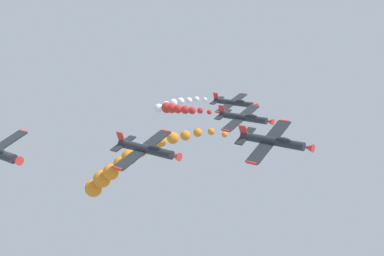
{
  "coord_description": "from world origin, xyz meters",
  "views": [
    {
      "loc": [
        51.51,
        41.4,
        129.15
      ],
      "look_at": [
        0.0,
        0.0,
        113.85
      ],
      "focal_mm": 42.75,
      "sensor_mm": 36.0,
      "label": 1
    }
  ],
  "objects_px": {
    "airplane_left_inner": "(244,118)",
    "airplane_left_outer": "(234,103)",
    "airplane_right_inner": "(146,149)",
    "airplane_lead": "(273,141)"
  },
  "relations": [
    {
      "from": "airplane_lead",
      "to": "airplane_left_inner",
      "type": "relative_size",
      "value": 1.0
    },
    {
      "from": "airplane_left_inner",
      "to": "airplane_right_inner",
      "type": "xyz_separation_m",
      "value": [
        23.83,
        0.68,
        -0.11
      ]
    },
    {
      "from": "airplane_left_inner",
      "to": "airplane_left_outer",
      "type": "relative_size",
      "value": 1.0
    },
    {
      "from": "airplane_left_inner",
      "to": "airplane_right_inner",
      "type": "bearing_deg",
      "value": 1.62
    },
    {
      "from": "airplane_left_outer",
      "to": "airplane_lead",
      "type": "bearing_deg",
      "value": 42.09
    },
    {
      "from": "airplane_lead",
      "to": "airplane_right_inner",
      "type": "bearing_deg",
      "value": -46.34
    },
    {
      "from": "airplane_left_inner",
      "to": "airplane_left_outer",
      "type": "bearing_deg",
      "value": -140.64
    },
    {
      "from": "airplane_right_inner",
      "to": "airplane_lead",
      "type": "bearing_deg",
      "value": 133.66
    },
    {
      "from": "airplane_left_inner",
      "to": "airplane_right_inner",
      "type": "distance_m",
      "value": 23.84
    },
    {
      "from": "airplane_lead",
      "to": "airplane_left_inner",
      "type": "bearing_deg",
      "value": -135.37
    }
  ]
}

